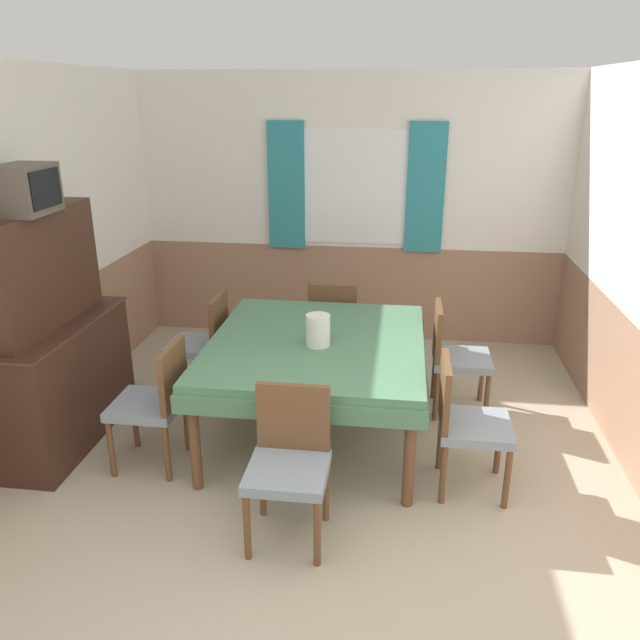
{
  "coord_description": "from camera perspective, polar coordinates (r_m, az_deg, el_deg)",
  "views": [
    {
      "loc": [
        0.52,
        -2.11,
        2.4
      ],
      "look_at": [
        -0.02,
        1.92,
        0.91
      ],
      "focal_mm": 35.0,
      "sensor_mm": 36.0,
      "label": 1
    }
  ],
  "objects": [
    {
      "name": "wall_left",
      "position": [
        4.97,
        -24.39,
        5.58
      ],
      "size": [
        0.05,
        4.35,
        2.6
      ],
      "color": "white",
      "rests_on": "ground_plane"
    },
    {
      "name": "wall_back",
      "position": [
        6.2,
        2.81,
        10.05
      ],
      "size": [
        4.54,
        0.1,
        2.6
      ],
      "color": "white",
      "rests_on": "ground_plane"
    },
    {
      "name": "dining_table",
      "position": [
        4.43,
        -0.3,
        -3.02
      ],
      "size": [
        1.52,
        1.72,
        0.76
      ],
      "color": "#4C7A56",
      "rests_on": "ground_plane"
    },
    {
      "name": "vase",
      "position": [
        4.26,
        -0.19,
        -0.95
      ],
      "size": [
        0.17,
        0.17,
        0.22
      ],
      "color": "silver",
      "rests_on": "dining_table"
    },
    {
      "name": "chair_left_far",
      "position": [
        5.18,
        -10.55,
        -1.88
      ],
      "size": [
        0.44,
        0.44,
        0.87
      ],
      "rotation": [
        0.0,
        0.0,
        1.57
      ],
      "color": "brown",
      "rests_on": "ground_plane"
    },
    {
      "name": "chair_right_near",
      "position": [
        4.02,
        13.13,
        -8.85
      ],
      "size": [
        0.44,
        0.44,
        0.87
      ],
      "rotation": [
        0.0,
        0.0,
        4.71
      ],
      "color": "brown",
      "rests_on": "ground_plane"
    },
    {
      "name": "chair_left_near",
      "position": [
        4.29,
        -14.8,
        -7.05
      ],
      "size": [
        0.44,
        0.44,
        0.87
      ],
      "rotation": [
        0.0,
        0.0,
        1.57
      ],
      "color": "brown",
      "rests_on": "ground_plane"
    },
    {
      "name": "tv",
      "position": [
        4.37,
        -25.37,
        10.75
      ],
      "size": [
        0.29,
        0.4,
        0.31
      ],
      "color": "#51473D",
      "rests_on": "sideboard"
    },
    {
      "name": "chair_right_far",
      "position": [
        4.96,
        12.14,
        -3.03
      ],
      "size": [
        0.44,
        0.44,
        0.87
      ],
      "rotation": [
        0.0,
        0.0,
        4.71
      ],
      "color": "brown",
      "rests_on": "ground_plane"
    },
    {
      "name": "sideboard",
      "position": [
        4.74,
        -22.93,
        -2.53
      ],
      "size": [
        0.46,
        1.3,
        1.67
      ],
      "color": "#3D2319",
      "rests_on": "ground_plane"
    },
    {
      "name": "chair_head_near",
      "position": [
        3.55,
        -2.81,
        -12.53
      ],
      "size": [
        0.44,
        0.44,
        0.87
      ],
      "rotation": [
        0.0,
        0.0,
        3.14
      ],
      "color": "brown",
      "rests_on": "ground_plane"
    },
    {
      "name": "chair_head_window",
      "position": [
        5.51,
        1.28,
        -0.21
      ],
      "size": [
        0.44,
        0.44,
        0.87
      ],
      "color": "brown",
      "rests_on": "ground_plane"
    }
  ]
}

